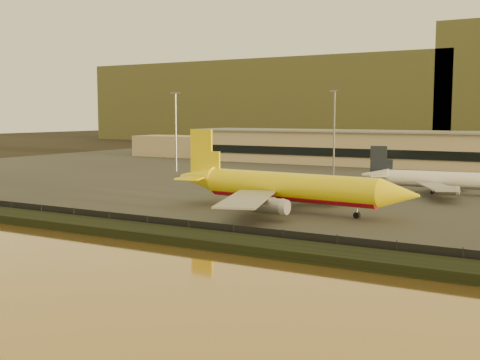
% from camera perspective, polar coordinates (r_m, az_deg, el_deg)
% --- Properties ---
extents(ground, '(900.00, 900.00, 0.00)m').
position_cam_1_polar(ground, '(104.72, -1.75, -3.95)').
color(ground, black).
rests_on(ground, ground).
extents(embankment, '(320.00, 7.00, 1.40)m').
position_cam_1_polar(embankment, '(90.78, -7.38, -5.13)').
color(embankment, black).
rests_on(embankment, ground).
extents(tarmac, '(320.00, 220.00, 0.20)m').
position_cam_1_polar(tarmac, '(191.55, 13.24, 0.54)').
color(tarmac, '#2D2D2D').
rests_on(tarmac, ground).
extents(perimeter_fence, '(300.00, 0.05, 2.20)m').
position_cam_1_polar(perimeter_fence, '(93.83, -5.91, -4.37)').
color(perimeter_fence, black).
rests_on(perimeter_fence, tarmac).
extents(terminal_building, '(202.00, 25.00, 12.60)m').
position_cam_1_polar(terminal_building, '(224.47, 11.94, 2.95)').
color(terminal_building, tan).
rests_on(terminal_building, tarmac).
extents(apron_light_masts, '(152.20, 12.20, 25.40)m').
position_cam_1_polar(apron_light_masts, '(167.50, 16.36, 5.01)').
color(apron_light_masts, slate).
rests_on(apron_light_masts, tarmac).
extents(distant_hills, '(470.00, 160.00, 70.00)m').
position_cam_1_polar(distant_hills, '(434.56, 19.99, 7.54)').
color(distant_hills, brown).
rests_on(distant_hills, ground).
extents(dhl_cargo_jet, '(51.19, 50.04, 15.29)m').
position_cam_1_polar(dhl_cargo_jet, '(114.23, 4.39, -0.70)').
color(dhl_cargo_jet, yellow).
rests_on(dhl_cargo_jet, tarmac).
extents(white_narrowbody_jet, '(37.68, 36.64, 10.82)m').
position_cam_1_polar(white_narrowbody_jet, '(146.60, 18.64, -0.00)').
color(white_narrowbody_jet, white).
rests_on(white_narrowbody_jet, tarmac).
extents(gse_vehicle_yellow, '(4.53, 2.53, 1.93)m').
position_cam_1_polar(gse_vehicle_yellow, '(130.21, 9.67, -1.51)').
color(gse_vehicle_yellow, yellow).
rests_on(gse_vehicle_yellow, tarmac).
extents(gse_vehicle_white, '(4.59, 3.03, 1.90)m').
position_cam_1_polar(gse_vehicle_white, '(146.07, -2.03, -0.60)').
color(gse_vehicle_white, white).
rests_on(gse_vehicle_white, tarmac).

